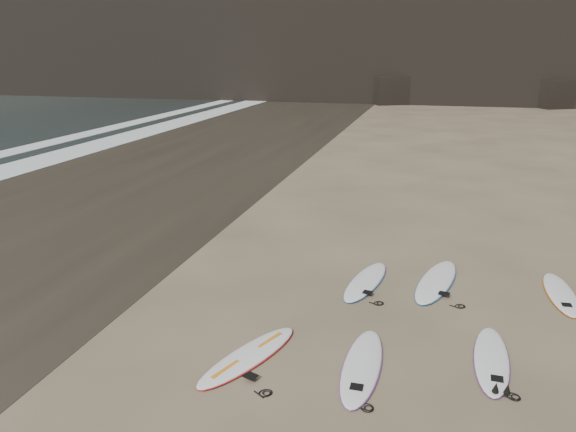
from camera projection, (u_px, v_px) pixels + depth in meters
name	position (u px, v px, depth m)	size (l,w,h in m)	color
ground	(510.00, 362.00, 9.09)	(240.00, 240.00, 0.00)	#897559
wet_sand	(121.00, 181.00, 21.53)	(12.00, 200.00, 0.01)	#383026
foam_near	(0.00, 173.00, 22.86)	(2.20, 200.00, 0.05)	white
surfboard_0	(249.00, 355.00, 9.19)	(0.57, 2.36, 0.09)	white
surfboard_1	(362.00, 365.00, 8.91)	(0.57, 2.39, 0.09)	white
surfboard_2	(491.00, 359.00, 9.09)	(0.54, 2.25, 0.08)	white
surfboard_5	(366.00, 281.00, 12.15)	(0.57, 2.38, 0.09)	white
surfboard_6	(436.00, 281.00, 12.15)	(0.64, 2.65, 0.10)	white
surfboard_7	(561.00, 293.00, 11.54)	(0.54, 2.25, 0.08)	white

